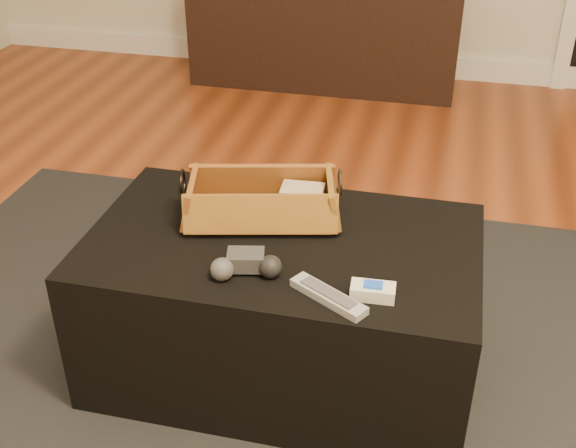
% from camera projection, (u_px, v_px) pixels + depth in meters
% --- Properties ---
extents(floor, '(5.00, 5.50, 0.01)m').
position_uv_depth(floor, '(297.00, 425.00, 1.88)').
color(floor, brown).
rests_on(floor, ground).
extents(baseboard, '(5.00, 0.04, 0.12)m').
position_uv_depth(baseboard, '(403.00, 64.00, 4.12)').
color(baseboard, white).
rests_on(baseboard, floor).
extents(media_cabinet, '(1.42, 0.45, 0.56)m').
position_uv_depth(media_cabinet, '(325.00, 32.00, 3.90)').
color(media_cabinet, black).
rests_on(media_cabinet, floor).
extents(area_rug, '(2.60, 2.00, 0.01)m').
position_uv_depth(area_rug, '(279.00, 377.00, 2.02)').
color(area_rug, black).
rests_on(area_rug, floor).
extents(ottoman, '(1.00, 0.60, 0.42)m').
position_uv_depth(ottoman, '(283.00, 305.00, 1.95)').
color(ottoman, black).
rests_on(ottoman, area_rug).
extents(tv_remote, '(0.22, 0.12, 0.02)m').
position_uv_depth(tv_remote, '(254.00, 213.00, 1.90)').
color(tv_remote, black).
rests_on(tv_remote, wicker_basket).
extents(cloth_bundle, '(0.12, 0.08, 0.06)m').
position_uv_depth(cloth_bundle, '(302.00, 198.00, 1.93)').
color(cloth_bundle, '#CBB08D').
rests_on(cloth_bundle, wicker_basket).
extents(wicker_basket, '(0.45, 0.30, 0.14)m').
position_uv_depth(wicker_basket, '(262.00, 202.00, 1.90)').
color(wicker_basket, brown).
rests_on(wicker_basket, ottoman).
extents(game_controller, '(0.18, 0.12, 0.06)m').
position_uv_depth(game_controller, '(246.00, 265.00, 1.69)').
color(game_controller, '#2D2D2F').
rests_on(game_controller, ottoman).
extents(silver_remote, '(0.19, 0.14, 0.02)m').
position_uv_depth(silver_remote, '(328.00, 296.00, 1.62)').
color(silver_remote, '#A7AAAF').
rests_on(silver_remote, ottoman).
extents(cream_gadget, '(0.10, 0.06, 0.04)m').
position_uv_depth(cream_gadget, '(373.00, 291.00, 1.62)').
color(cream_gadget, beige).
rests_on(cream_gadget, ottoman).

